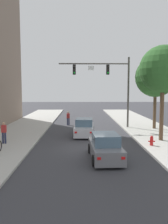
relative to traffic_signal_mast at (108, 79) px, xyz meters
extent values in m
plane|color=#38383D|center=(-2.43, -8.65, -5.39)|extent=(120.00, 120.00, 0.00)
cylinder|color=#514C47|center=(2.17, 0.01, -1.49)|extent=(0.20, 0.20, 7.50)
cylinder|color=#514C47|center=(-1.55, 0.01, 1.56)|extent=(7.44, 0.14, 0.14)
cube|color=black|center=(-0.06, 0.01, 0.94)|extent=(0.32, 0.28, 1.05)
sphere|color=#2D2823|center=(-0.06, -0.14, 1.27)|extent=(0.18, 0.18, 0.18)
sphere|color=#2D2823|center=(-0.06, -0.14, 0.94)|extent=(0.18, 0.18, 0.18)
sphere|color=green|center=(-0.06, -0.14, 0.61)|extent=(0.18, 0.18, 0.18)
cube|color=black|center=(-3.63, 0.01, 0.94)|extent=(0.32, 0.28, 1.05)
sphere|color=#2D2823|center=(-3.63, -0.14, 1.27)|extent=(0.18, 0.18, 0.18)
sphere|color=#2D2823|center=(-3.63, -0.14, 0.94)|extent=(0.18, 0.18, 0.18)
sphere|color=green|center=(-3.63, -0.14, 0.61)|extent=(0.18, 0.18, 0.18)
cube|color=white|center=(-1.84, -0.01, 1.11)|extent=(0.60, 0.03, 0.44)
cube|color=#B7B7BC|center=(-2.64, -3.80, -4.83)|extent=(1.88, 4.27, 0.80)
cube|color=slate|center=(-2.64, -3.95, -4.11)|extent=(1.58, 2.06, 0.64)
cylinder|color=black|center=(-3.39, -2.47, -5.07)|extent=(0.25, 0.65, 0.64)
cylinder|color=black|center=(-1.77, -2.54, -5.07)|extent=(0.25, 0.65, 0.64)
cylinder|color=black|center=(-3.50, -5.07, -5.07)|extent=(0.25, 0.65, 0.64)
cylinder|color=black|center=(-1.89, -5.14, -5.07)|extent=(0.25, 0.65, 0.64)
cube|color=red|center=(-3.36, -5.90, -4.71)|extent=(0.20, 0.05, 0.14)
cube|color=red|center=(-2.09, -5.95, -4.71)|extent=(0.20, 0.05, 0.14)
cube|color=slate|center=(-1.46, -11.06, -4.83)|extent=(1.90, 4.28, 0.80)
cube|color=slate|center=(-1.46, -11.21, -4.11)|extent=(1.60, 2.07, 0.64)
cylinder|color=black|center=(-2.33, -9.80, -5.07)|extent=(0.25, 0.65, 0.64)
cylinder|color=black|center=(-0.72, -9.72, -5.07)|extent=(0.25, 0.65, 0.64)
cylinder|color=black|center=(-2.21, -12.40, -5.07)|extent=(0.25, 0.65, 0.64)
cylinder|color=black|center=(-0.59, -12.32, -5.07)|extent=(0.25, 0.65, 0.64)
cube|color=red|center=(-2.00, -13.21, -4.71)|extent=(0.20, 0.05, 0.14)
cube|color=red|center=(-0.72, -13.15, -4.71)|extent=(0.20, 0.05, 0.14)
cylinder|color=#232847|center=(-8.88, -7.50, -4.81)|extent=(0.14, 0.14, 0.85)
cylinder|color=#232847|center=(-8.70, -7.50, -4.81)|extent=(0.14, 0.14, 0.85)
cube|color=#B72D2D|center=(-8.79, -7.50, -4.11)|extent=(0.36, 0.22, 0.56)
sphere|color=tan|center=(-8.79, -7.50, -3.71)|extent=(0.22, 0.22, 0.22)
cylinder|color=#232847|center=(-4.52, 2.30, -4.96)|extent=(0.14, 0.14, 0.85)
cylinder|color=#232847|center=(-4.34, 2.30, -4.96)|extent=(0.14, 0.14, 0.85)
cube|color=#B72D2D|center=(-4.43, 2.30, -4.26)|extent=(0.36, 0.22, 0.56)
sphere|color=tan|center=(-4.43, 2.30, -3.86)|extent=(0.22, 0.22, 0.22)
torus|color=black|center=(-8.34, -9.78, -4.88)|extent=(0.08, 0.72, 0.72)
cylinder|color=red|center=(2.26, -8.27, -4.96)|extent=(0.24, 0.24, 0.55)
sphere|color=red|center=(2.26, -8.27, -4.63)|extent=(0.22, 0.22, 0.22)
cylinder|color=red|center=(2.08, -8.27, -4.93)|extent=(0.12, 0.09, 0.09)
cylinder|color=red|center=(2.44, -8.27, -4.93)|extent=(0.12, 0.09, 0.09)
cylinder|color=brown|center=(3.56, -6.51, -3.09)|extent=(0.32, 0.32, 4.29)
sphere|color=#2D6028|center=(3.56, -6.51, 0.46)|extent=(3.74, 3.74, 3.74)
cylinder|color=brown|center=(4.80, -0.90, -3.33)|extent=(0.32, 0.32, 3.82)
sphere|color=#2D6028|center=(4.80, -0.90, 0.15)|extent=(4.18, 4.18, 4.18)
camera|label=1|loc=(-2.95, -24.96, -1.09)|focal=37.25mm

